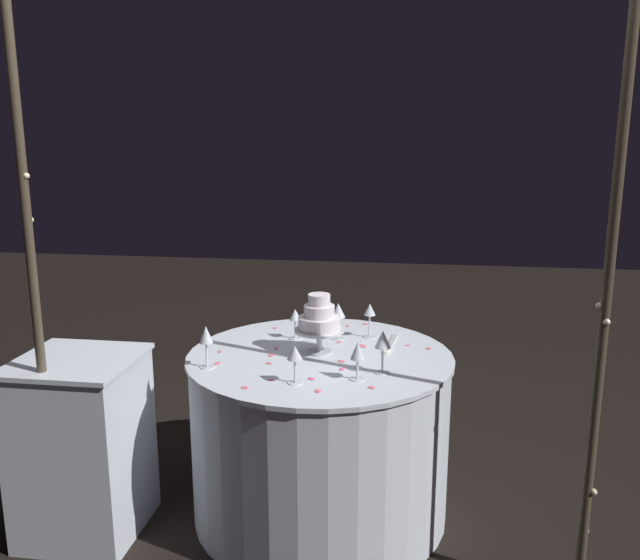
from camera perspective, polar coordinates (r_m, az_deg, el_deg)
name	(u,v)px	position (r m, az deg, el deg)	size (l,w,h in m)	color
ground_plane	(320,509)	(3.19, 0.00, -19.41)	(12.00, 12.00, 0.00)	black
decorative_arch	(301,169)	(2.26, -1.71, 9.70)	(2.13, 0.06, 2.45)	#473D2D
main_table	(320,434)	(3.01, 0.00, -13.31)	(1.16, 1.16, 0.75)	silver
side_table	(83,446)	(3.04, -20.05, -13.46)	(0.49, 0.49, 0.79)	silver
tiered_cake	(319,319)	(2.84, -0.07, -3.47)	(0.22, 0.22, 0.27)	silver
wine_glass_0	(358,352)	(2.55, 3.31, -6.34)	(0.06, 0.06, 0.16)	silver
wine_glass_1	(295,355)	(2.51, -2.21, -6.59)	(0.06, 0.06, 0.15)	silver
wine_glass_2	(338,312)	(3.04, 1.60, -2.81)	(0.07, 0.07, 0.17)	silver
wine_glass_3	(295,317)	(3.06, -2.19, -3.25)	(0.06, 0.06, 0.14)	silver
wine_glass_4	(370,312)	(3.08, 4.38, -2.82)	(0.06, 0.06, 0.16)	silver
wine_glass_5	(383,341)	(2.62, 5.52, -5.34)	(0.07, 0.07, 0.18)	silver
wine_glass_6	(206,337)	(2.71, -9.94, -4.93)	(0.06, 0.06, 0.18)	silver
cake_knife	(390,345)	(2.99, 6.12, -5.70)	(0.06, 0.30, 0.01)	silver
rose_petal_0	(332,333)	(3.16, 1.06, -4.68)	(0.04, 0.03, 0.00)	#EA6B84
rose_petal_1	(269,363)	(2.76, -4.48, -7.28)	(0.03, 0.02, 0.00)	#EA6B84
rose_petal_2	(339,342)	(3.03, 1.69, -5.44)	(0.03, 0.02, 0.00)	#EA6B84
rose_petal_3	(311,379)	(2.59, -0.76, -8.62)	(0.03, 0.02, 0.00)	#EA6B84
rose_petal_4	(271,355)	(2.86, -4.29, -6.58)	(0.04, 0.03, 0.00)	#EA6B84
rose_petal_5	(275,328)	(3.25, -3.93, -4.21)	(0.03, 0.02, 0.00)	#EA6B84
rose_petal_6	(245,388)	(2.52, -6.59, -9.33)	(0.03, 0.02, 0.00)	#EA6B84
rose_petal_7	(342,369)	(2.70, 1.94, -7.77)	(0.03, 0.02, 0.00)	#EA6B84
rose_petal_8	(276,348)	(2.95, -3.86, -5.97)	(0.03, 0.02, 0.00)	#EA6B84
rose_petal_9	(271,380)	(2.59, -4.30, -8.69)	(0.03, 0.02, 0.00)	#EA6B84
rose_petal_10	(365,324)	(3.32, 3.99, -3.86)	(0.03, 0.02, 0.00)	#EA6B84
rose_petal_11	(429,348)	(2.98, 9.49, -5.92)	(0.03, 0.02, 0.00)	#EA6B84
rose_petal_12	(220,351)	(2.93, -8.74, -6.19)	(0.03, 0.02, 0.00)	#EA6B84
rose_petal_13	(341,361)	(2.78, 1.87, -7.10)	(0.04, 0.03, 0.00)	#EA6B84
rose_petal_14	(364,347)	(2.97, 3.87, -5.83)	(0.03, 0.02, 0.00)	#EA6B84
rose_petal_15	(318,391)	(2.47, -0.18, -9.69)	(0.04, 0.02, 0.00)	#EA6B84
rose_petal_16	(218,363)	(2.79, -8.96, -7.21)	(0.04, 0.02, 0.00)	#EA6B84
rose_petal_17	(348,326)	(3.28, 2.44, -4.03)	(0.03, 0.02, 0.00)	#EA6B84
rose_petal_18	(372,387)	(2.51, 4.53, -9.36)	(0.03, 0.02, 0.00)	#EA6B84
rose_petal_19	(302,323)	(3.32, -1.62, -3.82)	(0.03, 0.02, 0.00)	#EA6B84
rose_petal_20	(362,345)	(2.99, 3.66, -5.71)	(0.04, 0.02, 0.00)	#EA6B84
rose_petal_21	(408,345)	(3.01, 7.70, -5.69)	(0.03, 0.02, 0.00)	#EA6B84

